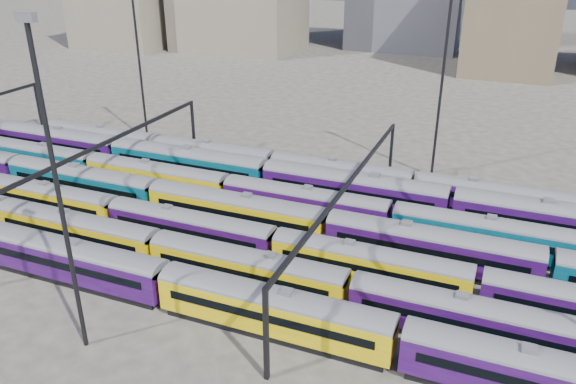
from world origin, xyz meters
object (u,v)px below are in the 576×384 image
at_px(mast_2, 57,185).
at_px(rake_0, 72,257).
at_px(rake_1, 350,288).
at_px(rake_2, 190,225).

bearing_deg(mast_2, rake_0, 135.67).
bearing_deg(rake_1, mast_2, -146.78).
relative_size(rake_0, rake_1, 1.22).
height_order(rake_0, mast_2, mast_2).
relative_size(rake_0, mast_2, 5.59).
bearing_deg(rake_0, rake_1, 11.10).
xyz_separation_m(rake_0, rake_1, (25.49, 5.00, -0.13)).
xyz_separation_m(rake_0, rake_2, (6.70, 10.00, -0.17)).
height_order(rake_0, rake_1, rake_0).
relative_size(rake_0, rake_2, 1.50).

